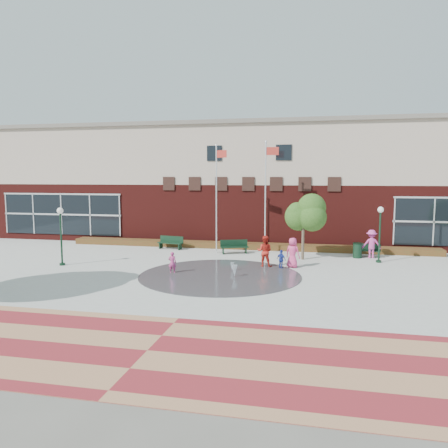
% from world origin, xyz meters
% --- Properties ---
extents(ground, '(120.00, 120.00, 0.00)m').
position_xyz_m(ground, '(0.00, 0.00, 0.00)').
color(ground, '#666056').
rests_on(ground, ground).
extents(plaza_concrete, '(46.00, 18.00, 0.01)m').
position_xyz_m(plaza_concrete, '(0.00, 4.00, 0.00)').
color(plaza_concrete, '#A8A8A0').
rests_on(plaza_concrete, ground).
extents(paver_band, '(46.00, 6.00, 0.01)m').
position_xyz_m(paver_band, '(0.00, -7.00, 0.00)').
color(paver_band, maroon).
rests_on(paver_band, ground).
extents(splash_pad, '(8.40, 8.40, 0.01)m').
position_xyz_m(splash_pad, '(0.00, 3.00, 0.00)').
color(splash_pad, '#383A3D').
rests_on(splash_pad, ground).
extents(library_building, '(44.40, 10.40, 9.20)m').
position_xyz_m(library_building, '(0.00, 17.48, 4.64)').
color(library_building, '#4E1310').
rests_on(library_building, ground).
extents(flower_bed, '(26.00, 1.20, 0.40)m').
position_xyz_m(flower_bed, '(0.00, 11.60, 0.00)').
color(flower_bed, maroon).
rests_on(flower_bed, ground).
extents(flagpole_left, '(0.81, 0.32, 7.21)m').
position_xyz_m(flagpole_left, '(-1.63, 9.44, 4.02)').
color(flagpole_left, white).
rests_on(flagpole_left, ground).
extents(flagpole_right, '(0.92, 0.15, 7.46)m').
position_xyz_m(flagpole_right, '(1.55, 10.11, 4.17)').
color(flagpole_right, white).
rests_on(flagpole_right, ground).
extents(lamp_left, '(0.36, 0.36, 3.36)m').
position_xyz_m(lamp_left, '(-9.50, 3.67, 2.09)').
color(lamp_left, black).
rests_on(lamp_left, ground).
extents(lamp_right, '(0.36, 0.36, 3.36)m').
position_xyz_m(lamp_right, '(8.54, 8.32, 2.08)').
color(lamp_right, black).
rests_on(lamp_right, ground).
extents(bench_left, '(1.90, 0.82, 0.92)m').
position_xyz_m(bench_left, '(-5.21, 10.33, 0.30)').
color(bench_left, black).
rests_on(bench_left, ground).
extents(bench_mid, '(1.90, 1.12, 0.92)m').
position_xyz_m(bench_mid, '(-0.45, 9.47, 0.30)').
color(bench_mid, black).
rests_on(bench_mid, ground).
extents(bench_right, '(1.72, 0.77, 0.84)m').
position_xyz_m(bench_right, '(8.05, 10.11, 0.27)').
color(bench_right, black).
rests_on(bench_right, ground).
extents(trash_can, '(0.59, 0.59, 0.97)m').
position_xyz_m(trash_can, '(7.42, 9.58, 0.49)').
color(trash_can, black).
rests_on(trash_can, ground).
extents(tree_mid, '(2.47, 2.47, 4.17)m').
position_xyz_m(tree_mid, '(4.06, 8.34, 3.04)').
color(tree_mid, '#46372B').
rests_on(tree_mid, ground).
extents(water_jet_a, '(0.31, 0.31, 0.60)m').
position_xyz_m(water_jet_a, '(0.80, 2.81, 0.00)').
color(water_jet_a, white).
rests_on(water_jet_a, ground).
extents(water_jet_b, '(0.20, 0.20, 0.45)m').
position_xyz_m(water_jet_b, '(0.41, 4.17, 0.00)').
color(water_jet_b, white).
rests_on(water_jet_b, ground).
extents(child_splash, '(0.47, 0.35, 1.17)m').
position_xyz_m(child_splash, '(-2.61, 3.04, 0.58)').
color(child_splash, '#C3397C').
rests_on(child_splash, ground).
extents(adult_red, '(0.93, 0.75, 1.79)m').
position_xyz_m(adult_red, '(2.00, 5.74, 0.90)').
color(adult_red, red).
rests_on(adult_red, ground).
extents(adult_pink, '(0.98, 0.83, 1.71)m').
position_xyz_m(adult_pink, '(3.57, 5.81, 0.86)').
color(adult_pink, '#E94280').
rests_on(adult_pink, ground).
extents(child_blue, '(0.66, 0.59, 1.07)m').
position_xyz_m(child_blue, '(2.97, 5.36, 0.53)').
color(child_blue, '#253BA3').
rests_on(child_blue, ground).
extents(person_bench, '(1.22, 0.78, 1.80)m').
position_xyz_m(person_bench, '(8.26, 9.73, 0.90)').
color(person_bench, '#D5439C').
rests_on(person_bench, ground).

